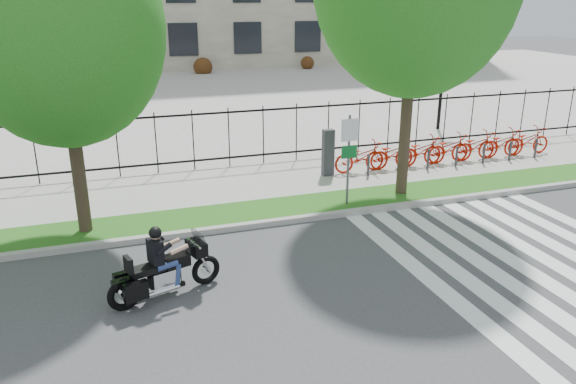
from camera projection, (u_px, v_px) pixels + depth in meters
name	position (u px, v px, depth m)	size (l,w,h in m)	color
ground	(338.00, 302.00, 10.95)	(120.00, 120.00, 0.00)	#3C3C3E
curb	(275.00, 222.00, 14.58)	(60.00, 0.20, 0.15)	#999590
grass_verge	(265.00, 211.00, 15.34)	(60.00, 1.50, 0.15)	#255916
sidewalk	(243.00, 183.00, 17.58)	(60.00, 3.50, 0.15)	gray
plaza	(169.00, 95.00, 33.27)	(80.00, 34.00, 0.10)	gray
crosswalk_stripes	(538.00, 265.00, 12.40)	(5.70, 8.00, 0.01)	silver
iron_fence	(229.00, 137.00, 18.78)	(30.00, 0.06, 2.00)	black
lamp_post_right	(444.00, 57.00, 23.63)	(1.06, 0.70, 4.25)	black
street_tree_1	(60.00, 28.00, 12.31)	(4.63, 4.63, 7.49)	#31221B
bike_share_station	(447.00, 149.00, 19.34)	(8.93, 0.87, 1.50)	#2D2D33
sign_pole_regulatory	(349.00, 148.00, 15.15)	(0.50, 0.09, 2.50)	#59595B
motorcycle_rider	(165.00, 268.00, 10.96)	(2.31, 1.08, 1.83)	black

